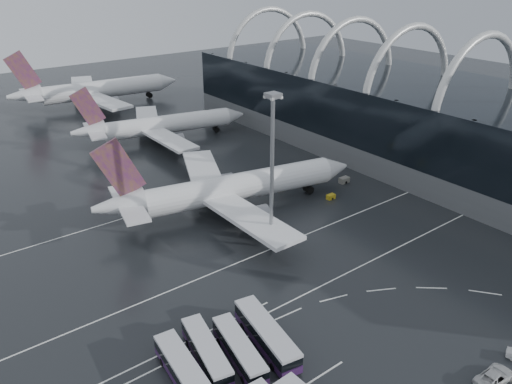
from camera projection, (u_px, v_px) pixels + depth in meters
ground at (314, 280)px, 83.58m from camera, size 420.00×420.00×0.00m
terminal at (438, 123)px, 127.09m from camera, size 42.00×160.00×34.90m
lane_marking_near at (322, 285)px, 82.14m from camera, size 120.00×0.25×0.01m
lane_marking_mid at (269, 250)px, 92.21m from camera, size 120.00×0.25×0.01m
lane_marking_far at (191, 198)px, 112.34m from camera, size 120.00×0.25×0.01m
bus_bay_line_north at (190, 340)px, 70.38m from camera, size 28.00×0.25×0.01m
airliner_main at (228, 189)px, 104.71m from camera, size 57.40×49.54×19.54m
airliner_gate_b at (160, 126)px, 145.89m from camera, size 51.44×45.51×17.95m
airliner_gate_c at (95, 91)px, 180.74m from camera, size 60.78×55.75×21.64m
bus_row_near_a at (184, 371)px, 62.74m from camera, size 4.30×13.26×3.21m
bus_row_near_b at (206, 352)px, 65.98m from camera, size 5.17×12.70×3.05m
bus_row_near_c at (239, 350)px, 66.36m from camera, size 4.99×12.52×3.01m
bus_row_near_d at (267, 335)px, 68.66m from camera, size 5.49×14.29×3.44m
van_curve_a at (495, 377)px, 63.14m from camera, size 6.10×3.01×1.67m
floodlight_mast at (272, 155)px, 85.44m from camera, size 2.23×2.23×29.08m
gse_cart_belly_a at (331, 197)px, 111.52m from camera, size 1.97×1.16×1.07m
gse_cart_belly_d at (344, 180)px, 119.53m from camera, size 2.50×1.48×1.36m
gse_cart_belly_e at (283, 183)px, 118.20m from camera, size 2.51×1.48×1.37m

